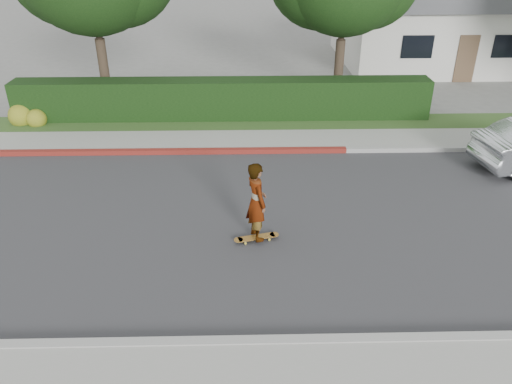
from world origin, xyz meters
TOP-DOWN VIEW (x-y plane):
  - ground at (0.00, 0.00)m, footprint 120.00×120.00m
  - road at (0.00, 0.00)m, footprint 60.00×8.00m
  - curb_near at (0.00, -4.10)m, footprint 60.00×0.20m
  - sidewalk_near at (0.00, -5.00)m, footprint 60.00×1.60m
  - curb_far at (0.00, 4.10)m, footprint 60.00×0.20m
  - curb_red_section at (-5.00, 4.10)m, footprint 12.00×0.21m
  - sidewalk_far at (0.00, 5.00)m, footprint 60.00×1.60m
  - planting_strip at (0.00, 6.60)m, footprint 60.00×1.60m
  - hedge at (-3.00, 7.20)m, footprint 15.00×1.00m
  - flowering_shrub at (-10.01, 6.74)m, footprint 1.40×1.00m
  - house at (8.00, 16.00)m, footprint 10.60×8.60m
  - skateboard at (-1.96, -0.88)m, footprint 1.07×0.45m
  - skateboarder at (-1.96, -0.88)m, footprint 0.66×0.79m

SIDE VIEW (x-z plane):
  - ground at x=0.00m, z-range 0.00..0.00m
  - road at x=0.00m, z-range 0.00..0.01m
  - planting_strip at x=0.00m, z-range 0.00..0.10m
  - sidewalk_near at x=0.00m, z-range 0.00..0.12m
  - sidewalk_far at x=0.00m, z-range 0.00..0.12m
  - curb_near at x=0.00m, z-range 0.00..0.15m
  - curb_far at x=0.00m, z-range 0.00..0.15m
  - curb_red_section at x=-5.00m, z-range 0.00..0.15m
  - skateboard at x=-1.96m, z-range 0.04..0.14m
  - flowering_shrub at x=-10.01m, z-range -0.12..0.78m
  - hedge at x=-3.00m, z-range 0.00..1.50m
  - skateboarder at x=-1.96m, z-range 0.11..1.95m
  - house at x=8.00m, z-range -0.05..4.25m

